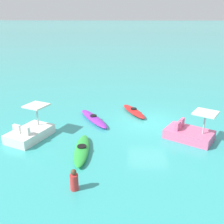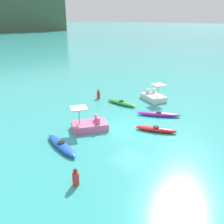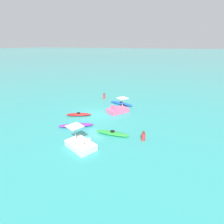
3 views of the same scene
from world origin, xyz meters
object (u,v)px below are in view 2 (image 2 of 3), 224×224
(kayak_blue, at_px, (61,145))
(pedal_boat_pink, at_px, (89,125))
(kayak_green, at_px, (121,103))
(person_by_kayaks, at_px, (98,95))
(kayak_red, at_px, (156,129))
(person_near_shore, at_px, (76,178))
(kayak_purple, at_px, (159,114))
(pedal_boat_white, at_px, (154,97))

(kayak_blue, distance_m, pedal_boat_pink, 2.99)
(kayak_green, bearing_deg, person_by_kayaks, 93.21)
(kayak_red, height_order, person_by_kayaks, person_by_kayaks)
(pedal_boat_pink, relative_size, person_by_kayaks, 3.22)
(kayak_blue, height_order, person_near_shore, person_near_shore)
(person_by_kayaks, bearing_deg, person_near_shore, -139.31)
(kayak_purple, height_order, person_near_shore, person_near_shore)
(person_near_shore, bearing_deg, kayak_green, 29.75)
(kayak_purple, height_order, kayak_green, same)
(pedal_boat_pink, bearing_deg, pedal_boat_white, 2.05)
(pedal_boat_white, bearing_deg, kayak_red, -145.17)
(pedal_boat_pink, bearing_deg, kayak_blue, -167.25)
(kayak_purple, distance_m, kayak_red, 2.90)
(kayak_green, relative_size, pedal_boat_white, 1.12)
(pedal_boat_white, xyz_separation_m, person_by_kayaks, (-3.17, 4.19, 0.05))
(person_by_kayaks, bearing_deg, kayak_purple, -89.55)
(kayak_blue, distance_m, pedal_boat_white, 11.46)
(kayak_red, height_order, person_near_shore, person_near_shore)
(pedal_boat_white, xyz_separation_m, person_near_shore, (-13.10, -4.34, 0.05))
(kayak_green, distance_m, person_by_kayaks, 2.79)
(kayak_blue, xyz_separation_m, kayak_red, (5.76, -2.98, 0.00))
(kayak_purple, height_order, kayak_red, same)
(kayak_red, distance_m, person_by_kayaks, 8.51)
(person_by_kayaks, bearing_deg, pedal_boat_white, -52.93)
(kayak_purple, bearing_deg, pedal_boat_white, 39.28)
(pedal_boat_pink, height_order, person_by_kayaks, pedal_boat_pink)
(kayak_purple, xyz_separation_m, kayak_red, (-2.55, -1.39, 0.00))
(kayak_purple, distance_m, person_near_shore, 10.15)
(person_near_shore, bearing_deg, pedal_boat_pink, 41.33)
(kayak_purple, xyz_separation_m, kayak_blue, (-8.30, 1.59, 0.00))
(person_by_kayaks, bearing_deg, kayak_blue, -147.99)
(kayak_blue, distance_m, person_near_shore, 3.78)
(kayak_red, bearing_deg, kayak_purple, 28.65)
(person_near_shore, bearing_deg, kayak_red, 3.10)
(kayak_blue, bearing_deg, person_by_kayaks, 32.01)
(pedal_boat_white, bearing_deg, person_near_shore, -161.66)
(pedal_boat_white, bearing_deg, kayak_green, 154.73)
(pedal_boat_pink, bearing_deg, kayak_red, -51.97)
(pedal_boat_white, distance_m, person_near_shore, 13.80)
(kayak_blue, xyz_separation_m, pedal_boat_pink, (2.91, 0.66, 0.17))
(kayak_green, height_order, kayak_red, same)
(person_by_kayaks, bearing_deg, pedal_boat_pink, -139.88)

